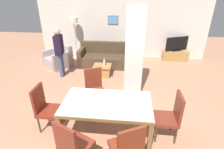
{
  "coord_description": "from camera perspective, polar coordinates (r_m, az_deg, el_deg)",
  "views": [
    {
      "loc": [
        0.4,
        -2.84,
        2.76
      ],
      "look_at": [
        0.0,
        0.95,
        0.9
      ],
      "focal_mm": 28.0,
      "sensor_mm": 36.0,
      "label": 1
    }
  ],
  "objects": [
    {
      "name": "ground_plane",
      "position": [
        3.98,
        -1.53,
        -17.93
      ],
      "size": [
        18.0,
        18.0,
        0.0
      ],
      "primitive_type": "plane",
      "color": "#AB7558"
    },
    {
      "name": "back_wall",
      "position": [
        7.78,
        3.11,
        15.5
      ],
      "size": [
        7.2,
        0.09,
        2.7
      ],
      "color": "beige",
      "rests_on": "ground_plane"
    },
    {
      "name": "divider_pillar",
      "position": [
        4.79,
        7.35,
        8.64
      ],
      "size": [
        0.49,
        0.35,
        2.7
      ],
      "color": "beige",
      "rests_on": "ground_plane"
    },
    {
      "name": "dining_table",
      "position": [
        3.58,
        -1.65,
        -10.89
      ],
      "size": [
        1.78,
        1.0,
        0.75
      ],
      "color": "brown",
      "rests_on": "ground_plane"
    },
    {
      "name": "dining_chair_head_right",
      "position": [
        3.7,
        18.66,
        -12.39
      ],
      "size": [
        0.46,
        0.46,
        1.01
      ],
      "rotation": [
        0.0,
        0.0,
        1.57
      ],
      "color": "maroon",
      "rests_on": "ground_plane"
    },
    {
      "name": "dining_chair_near_right",
      "position": [
        2.97,
        5.08,
        -22.47
      ],
      "size": [
        0.62,
        0.62,
        1.01
      ],
      "rotation": [
        0.0,
        0.0,
        0.47
      ],
      "color": "maroon",
      "rests_on": "ground_plane"
    },
    {
      "name": "dining_chair_head_left",
      "position": [
        3.99,
        -20.96,
        -9.73
      ],
      "size": [
        0.46,
        0.46,
        1.01
      ],
      "rotation": [
        0.0,
        0.0,
        -1.57
      ],
      "color": "maroon",
      "rests_on": "ground_plane"
    },
    {
      "name": "dining_chair_near_left",
      "position": [
        3.05,
        -12.85,
        -21.37
      ],
      "size": [
        0.61,
        0.61,
        1.01
      ],
      "rotation": [
        0.0,
        0.0,
        -0.45
      ],
      "color": "maroon",
      "rests_on": "ground_plane"
    },
    {
      "name": "dining_chair_far_left",
      "position": [
        4.44,
        -5.67,
        -4.07
      ],
      "size": [
        0.61,
        0.61,
        1.01
      ],
      "rotation": [
        0.0,
        0.0,
        -2.7
      ],
      "color": "maroon",
      "rests_on": "ground_plane"
    },
    {
      "name": "sofa",
      "position": [
        7.01,
        -2.49,
        5.4
      ],
      "size": [
        1.96,
        0.89,
        0.89
      ],
      "rotation": [
        0.0,
        0.0,
        3.14
      ],
      "color": "#453523",
      "rests_on": "ground_plane"
    },
    {
      "name": "armchair",
      "position": [
        7.24,
        -17.0,
        4.86
      ],
      "size": [
        1.23,
        1.22,
        0.83
      ],
      "rotation": [
        0.0,
        0.0,
        2.51
      ],
      "color": "#A29497",
      "rests_on": "ground_plane"
    },
    {
      "name": "coffee_table",
      "position": [
        6.14,
        -3.16,
        1.35
      ],
      "size": [
        0.61,
        0.51,
        0.4
      ],
      "color": "#9F703B",
      "rests_on": "ground_plane"
    },
    {
      "name": "bottle",
      "position": [
        6.04,
        -2.54,
        3.9
      ],
      "size": [
        0.08,
        0.08,
        0.24
      ],
      "color": "#B2B7BC",
      "rests_on": "coffee_table"
    },
    {
      "name": "tv_stand",
      "position": [
        8.02,
        19.86,
        5.9
      ],
      "size": [
        1.06,
        0.4,
        0.43
      ],
      "color": "#A27743",
      "rests_on": "ground_plane"
    },
    {
      "name": "tv_screen",
      "position": [
        7.88,
        20.41,
        9.3
      ],
      "size": [
        0.96,
        0.46,
        0.59
      ],
      "rotation": [
        0.0,
        0.0,
        3.56
      ],
      "color": "black",
      "rests_on": "tv_stand"
    },
    {
      "name": "floor_lamp",
      "position": [
        7.72,
        -12.31,
        15.82
      ],
      "size": [
        0.34,
        0.34,
        1.74
      ],
      "color": "#B7B7BC",
      "rests_on": "ground_plane"
    },
    {
      "name": "standing_person",
      "position": [
        6.13,
        -16.81,
        7.74
      ],
      "size": [
        0.26,
        0.4,
        1.66
      ],
      "rotation": [
        0.0,
        0.0,
        -1.48
      ],
      "color": "#3F4A6B",
      "rests_on": "ground_plane"
    }
  ]
}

